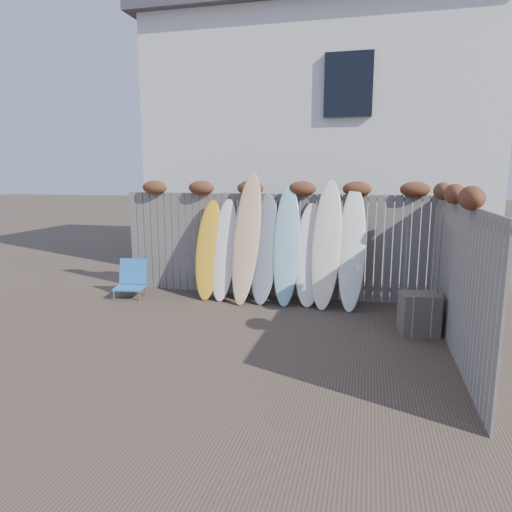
% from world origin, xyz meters
% --- Properties ---
extents(ground, '(80.00, 80.00, 0.00)m').
position_xyz_m(ground, '(0.00, 0.00, 0.00)').
color(ground, '#493A2D').
extents(back_fence, '(6.05, 0.28, 2.24)m').
position_xyz_m(back_fence, '(0.06, 2.39, 1.18)').
color(back_fence, slate).
rests_on(back_fence, ground).
extents(right_fence, '(0.28, 4.40, 2.24)m').
position_xyz_m(right_fence, '(2.99, 0.25, 1.14)').
color(right_fence, slate).
rests_on(right_fence, ground).
extents(house, '(8.50, 5.50, 6.33)m').
position_xyz_m(house, '(0.50, 6.50, 3.20)').
color(house, silver).
rests_on(house, ground).
extents(beach_chair, '(0.64, 0.67, 0.72)m').
position_xyz_m(beach_chair, '(-2.63, 1.68, 0.33)').
color(beach_chair, '#2673C0').
rests_on(beach_chair, ground).
extents(wooden_crate, '(0.61, 0.53, 0.63)m').
position_xyz_m(wooden_crate, '(2.62, 0.77, 0.31)').
color(wooden_crate, brown).
rests_on(wooden_crate, ground).
extents(lattice_panel, '(0.26, 1.14, 1.73)m').
position_xyz_m(lattice_panel, '(3.11, 1.09, 0.86)').
color(lattice_panel, '#382B22').
rests_on(lattice_panel, ground).
extents(surfboard_0, '(0.51, 0.67, 1.88)m').
position_xyz_m(surfboard_0, '(-1.13, 1.99, 0.94)').
color(surfboard_0, gold).
rests_on(surfboard_0, ground).
extents(surfboard_1, '(0.51, 0.70, 1.91)m').
position_xyz_m(surfboard_1, '(-0.82, 1.98, 0.95)').
color(surfboard_1, white).
rests_on(surfboard_1, ground).
extents(surfboard_2, '(0.58, 0.89, 2.42)m').
position_xyz_m(surfboard_2, '(-0.36, 1.92, 1.21)').
color(surfboard_2, '#F1D286').
rests_on(surfboard_2, ground).
extents(surfboard_3, '(0.53, 0.72, 2.02)m').
position_xyz_m(surfboard_3, '(-0.03, 1.96, 1.01)').
color(surfboard_3, slate).
rests_on(surfboard_3, ground).
extents(surfboard_4, '(0.53, 0.79, 2.16)m').
position_xyz_m(surfboard_4, '(0.38, 1.97, 1.08)').
color(surfboard_4, '#87B3C4').
rests_on(surfboard_4, ground).
extents(surfboard_5, '(0.55, 0.67, 1.85)m').
position_xyz_m(surfboard_5, '(0.81, 2.00, 0.93)').
color(surfboard_5, white).
rests_on(surfboard_5, ground).
extents(surfboard_6, '(0.58, 0.83, 2.27)m').
position_xyz_m(surfboard_6, '(1.11, 1.95, 1.14)').
color(surfboard_6, '#FDEACB').
rests_on(surfboard_6, ground).
extents(surfboard_7, '(0.47, 0.76, 2.16)m').
position_xyz_m(surfboard_7, '(1.56, 1.93, 1.08)').
color(surfboard_7, white).
rests_on(surfboard_7, ground).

